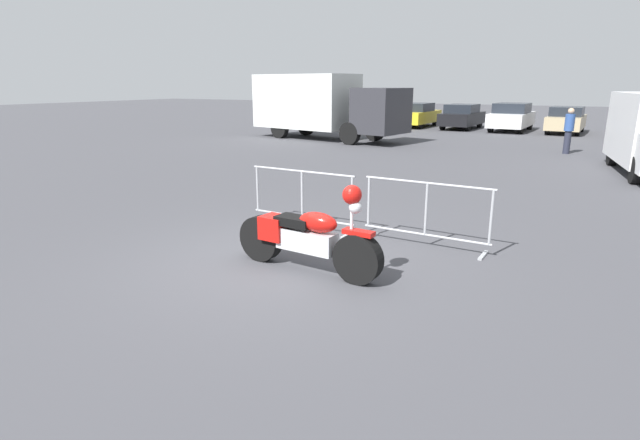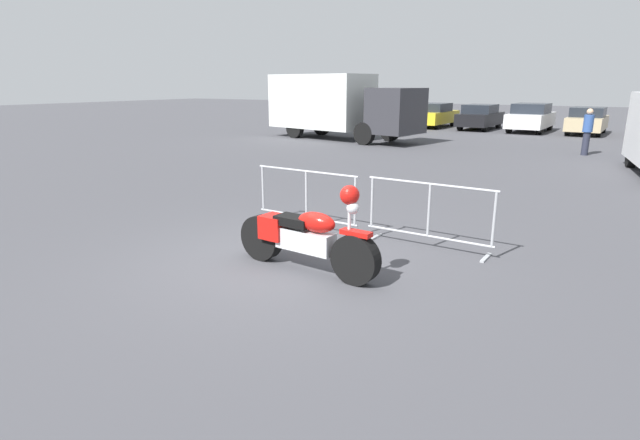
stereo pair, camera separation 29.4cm
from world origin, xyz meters
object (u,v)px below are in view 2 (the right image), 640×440
(box_truck, at_px, (335,104))
(motorcycle, at_px, (305,237))
(crowd_barrier_near, at_px, (306,198))
(crowd_barrier_far, at_px, (429,215))
(parked_car_silver, at_px, (348,112))
(parked_car_green, at_px, (388,114))
(parked_car_tan, at_px, (587,121))
(parked_car_yellow, at_px, (434,115))
(pedestrian, at_px, (587,130))
(parked_car_white, at_px, (531,117))
(parked_car_black, at_px, (480,117))

(box_truck, bearing_deg, motorcycle, -50.80)
(crowd_barrier_near, xyz_separation_m, crowd_barrier_far, (2.30, 0.00, 0.00))
(crowd_barrier_near, distance_m, parked_car_silver, 24.01)
(crowd_barrier_far, relative_size, parked_car_green, 0.48)
(parked_car_silver, height_order, parked_car_tan, parked_car_silver)
(box_truck, bearing_deg, parked_car_yellow, 89.32)
(motorcycle, height_order, crowd_barrier_near, motorcycle)
(motorcycle, height_order, box_truck, box_truck)
(crowd_barrier_near, height_order, parked_car_yellow, parked_car_yellow)
(box_truck, height_order, pedestrian, box_truck)
(crowd_barrier_far, xyz_separation_m, parked_car_yellow, (-7.26, 22.38, 0.17))
(crowd_barrier_near, height_order, parked_car_white, parked_car_white)
(box_truck, relative_size, pedestrian, 4.73)
(parked_car_black, bearing_deg, parked_car_tan, -88.29)
(parked_car_tan, relative_size, pedestrian, 2.46)
(crowd_barrier_near, xyz_separation_m, parked_car_tan, (3.26, 22.18, 0.15))
(parked_car_white, xyz_separation_m, parked_car_tan, (2.74, 0.00, -0.07))
(parked_car_black, bearing_deg, crowd_barrier_near, -171.49)
(crowd_barrier_near, bearing_deg, box_truck, 116.97)
(parked_car_silver, bearing_deg, pedestrian, -117.36)
(parked_car_silver, relative_size, pedestrian, 2.71)
(motorcycle, bearing_deg, crowd_barrier_far, 63.09)
(crowd_barrier_near, distance_m, parked_car_yellow, 22.93)
(parked_car_silver, height_order, parked_car_green, parked_car_silver)
(crowd_barrier_far, height_order, parked_car_white, parked_car_white)
(parked_car_silver, xyz_separation_m, parked_car_green, (2.74, 0.19, -0.03))
(parked_car_white, height_order, parked_car_tan, parked_car_white)
(parked_car_white, bearing_deg, box_truck, 142.19)
(box_truck, distance_m, parked_car_black, 9.95)
(parked_car_silver, bearing_deg, crowd_barrier_far, -146.66)
(box_truck, relative_size, parked_car_white, 1.75)
(crowd_barrier_near, xyz_separation_m, pedestrian, (3.74, 13.37, 0.37))
(parked_car_silver, bearing_deg, motorcycle, -150.90)
(parked_car_silver, xyz_separation_m, parked_car_tan, (13.70, 0.56, -0.07))
(pedestrian, bearing_deg, parked_car_green, -131.35)
(parked_car_green, bearing_deg, parked_car_white, -84.63)
(box_truck, bearing_deg, parked_car_black, 73.52)
(crowd_barrier_near, bearing_deg, parked_car_tan, 81.63)
(parked_car_white, bearing_deg, parked_car_black, 90.58)
(parked_car_silver, bearing_deg, crowd_barrier_near, -151.40)
(crowd_barrier_far, bearing_deg, parked_car_black, 101.47)
(crowd_barrier_far, bearing_deg, parked_car_yellow, 107.97)
(box_truck, bearing_deg, parked_car_tan, 52.02)
(parked_car_tan, height_order, pedestrian, pedestrian)
(motorcycle, relative_size, crowd_barrier_far, 1.10)
(motorcycle, xyz_separation_m, parked_car_tan, (2.11, 24.03, 0.20))
(parked_car_green, bearing_deg, crowd_barrier_far, -152.55)
(motorcycle, bearing_deg, parked_car_green, 115.41)
(parked_car_silver, height_order, parked_car_yellow, parked_car_silver)
(crowd_barrier_far, bearing_deg, box_truck, 124.17)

